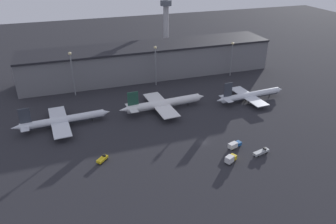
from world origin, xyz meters
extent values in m
plane|color=#26262B|center=(0.00, 0.00, 0.00)|extent=(600.00, 600.00, 0.00)
cube|color=slate|center=(0.00, 90.43, 9.91)|extent=(165.97, 26.69, 19.82)
cube|color=black|center=(0.00, 90.43, 20.42)|extent=(165.97, 28.69, 1.20)
cylinder|color=silver|center=(-59.23, 35.70, 3.49)|extent=(40.00, 6.38, 3.67)
cylinder|color=#333842|center=(-59.23, 35.70, 2.85)|extent=(37.97, 5.70, 3.12)
cone|color=silver|center=(-38.25, 37.13, 3.49)|extent=(4.64, 3.78, 3.49)
cone|color=silver|center=(-80.39, 34.26, 3.77)|extent=(5.71, 3.49, 3.12)
cube|color=#333842|center=(-75.92, 34.56, 9.07)|extent=(5.16, 0.75, 7.47)
cube|color=silver|center=(-76.72, 34.51, 4.04)|extent=(4.48, 12.18, 0.24)
cube|color=silver|center=(-61.22, 35.57, 3.03)|extent=(10.33, 33.70, 0.36)
cylinder|color=gray|center=(-60.66, 44.93, 1.77)|extent=(4.17, 2.29, 2.02)
cylinder|color=gray|center=(-59.39, 26.37, 1.77)|extent=(4.17, 2.29, 2.02)
cylinder|color=black|center=(-45.32, 36.65, 0.83)|extent=(0.50, 0.50, 1.65)
cylinder|color=black|center=(-61.32, 37.03, 0.83)|extent=(0.50, 0.50, 1.65)
cylinder|color=black|center=(-61.12, 34.10, 0.83)|extent=(0.50, 0.50, 1.65)
cylinder|color=white|center=(-6.77, 37.15, 3.91)|extent=(41.35, 6.91, 4.11)
cylinder|color=#ADB2B7|center=(-6.77, 37.15, 3.19)|extent=(39.26, 6.16, 3.50)
cone|color=white|center=(15.00, 38.63, 3.91)|extent=(5.19, 4.24, 3.91)
cone|color=white|center=(-28.74, 35.64, 4.22)|extent=(6.39, 3.91, 3.50)
cube|color=#1E4738|center=(-24.02, 35.97, 9.63)|extent=(5.77, 0.79, 7.34)
cube|color=white|center=(-24.84, 35.91, 4.52)|extent=(4.90, 11.99, 0.24)
cube|color=white|center=(-8.82, 37.01, 3.39)|extent=(11.25, 33.14, 0.36)
cylinder|color=gray|center=(-8.21, 46.20, 2.01)|extent=(4.67, 2.57, 2.26)
cylinder|color=gray|center=(-6.97, 27.98, 2.01)|extent=(4.67, 2.57, 2.26)
cylinder|color=black|center=(7.61, 38.13, 0.93)|extent=(0.50, 0.50, 1.85)
cylinder|color=black|center=(-8.93, 38.65, 0.93)|extent=(0.50, 0.50, 1.85)
cylinder|color=black|center=(-8.71, 35.36, 0.93)|extent=(0.50, 0.50, 1.85)
cylinder|color=silver|center=(44.21, 32.76, 3.35)|extent=(37.93, 6.10, 3.53)
cylinder|color=#333842|center=(44.21, 32.76, 2.73)|extent=(36.01, 5.44, 3.00)
cone|color=silver|center=(64.11, 34.12, 3.35)|extent=(4.45, 3.63, 3.35)
cone|color=silver|center=(24.13, 31.39, 3.62)|extent=(5.48, 3.35, 3.00)
cube|color=#333842|center=(28.38, 31.68, 9.16)|extent=(4.95, 0.74, 8.08)
cube|color=silver|center=(27.62, 31.63, 3.88)|extent=(4.22, 10.46, 0.24)
cube|color=silver|center=(42.32, 32.63, 2.91)|extent=(9.68, 28.91, 0.36)
cylinder|color=gray|center=(42.91, 40.66, 1.69)|extent=(4.00, 2.20, 1.94)
cylinder|color=gray|center=(44.00, 24.76, 1.69)|extent=(4.00, 2.20, 1.94)
cylinder|color=black|center=(57.40, 33.66, 0.79)|extent=(0.50, 0.50, 1.59)
cylinder|color=black|center=(42.23, 34.04, 0.79)|extent=(0.50, 0.50, 1.59)
cylinder|color=black|center=(42.42, 31.23, 0.79)|extent=(0.50, 0.50, 1.59)
cube|color=gold|center=(5.85, -16.72, 1.69)|extent=(2.62, 3.01, 1.93)
cube|color=silver|center=(3.28, -18.08, 2.01)|extent=(4.15, 3.81, 2.57)
cylinder|color=black|center=(5.27, -15.95, 0.45)|extent=(1.09, 0.98, 0.90)
cylinder|color=black|center=(6.16, -17.64, 0.45)|extent=(1.09, 0.98, 0.90)
cylinder|color=black|center=(2.21, -17.56, 0.45)|extent=(1.09, 0.98, 0.90)
cylinder|color=black|center=(3.11, -19.25, 0.45)|extent=(1.09, 0.98, 0.90)
cube|color=#195199|center=(13.16, -7.96, 1.55)|extent=(2.56, 2.78, 1.66)
cube|color=silver|center=(9.79, -9.02, 1.82)|extent=(4.56, 3.41, 2.21)
cylinder|color=black|center=(12.71, -7.20, 0.45)|extent=(1.03, 0.82, 0.90)
cylinder|color=black|center=(13.23, -8.85, 0.45)|extent=(1.03, 0.82, 0.90)
cylinder|color=black|center=(8.72, -8.46, 0.45)|extent=(1.03, 0.82, 0.90)
cylinder|color=black|center=(9.23, -10.10, 0.45)|extent=(1.03, 0.82, 0.90)
cube|color=gold|center=(-45.82, -0.31, 1.26)|extent=(5.36, 5.35, 1.08)
cube|color=black|center=(-44.86, 0.64, 2.20)|extent=(1.56, 1.56, 0.80)
cylinder|color=black|center=(-45.16, 1.48, 0.45)|extent=(1.02, 1.02, 0.90)
cylinder|color=black|center=(-44.02, 0.34, 0.45)|extent=(1.02, 1.02, 0.90)
cylinder|color=black|center=(-47.62, -0.97, 0.45)|extent=(1.02, 1.02, 0.90)
cylinder|color=black|center=(-46.48, -2.11, 0.45)|extent=(1.02, 1.02, 0.90)
cube|color=#9EA3A8|center=(19.17, -16.73, 1.26)|extent=(8.10, 3.80, 1.09)
cube|color=black|center=(21.07, -16.28, 2.21)|extent=(1.01, 1.57, 0.80)
cylinder|color=black|center=(21.43, -15.40, 0.45)|extent=(0.99, 0.71, 0.90)
cylinder|color=black|center=(21.78, -16.91, 0.45)|extent=(0.99, 0.71, 0.90)
cylinder|color=black|center=(16.55, -16.54, 0.45)|extent=(0.99, 0.71, 0.90)
cylinder|color=black|center=(16.90, -18.05, 0.45)|extent=(0.99, 0.71, 0.90)
cylinder|color=slate|center=(-50.95, 72.40, 12.49)|extent=(0.70, 0.70, 24.99)
sphere|color=beige|center=(-50.95, 72.40, 25.59)|extent=(1.80, 1.80, 1.80)
cylinder|color=slate|center=(-0.82, 72.40, 11.93)|extent=(0.70, 0.70, 23.85)
sphere|color=beige|center=(-0.82, 72.40, 24.45)|extent=(1.80, 1.80, 1.80)
cylinder|color=slate|center=(52.15, 72.40, 10.90)|extent=(0.70, 0.70, 21.79)
sphere|color=beige|center=(52.15, 72.40, 22.39)|extent=(1.80, 1.80, 1.80)
cylinder|color=#99999E|center=(28.02, 138.88, 18.72)|extent=(4.40, 4.40, 37.43)
cylinder|color=#4C515B|center=(28.02, 138.88, 39.43)|extent=(9.00, 9.00, 4.00)
camera|label=1|loc=(-55.62, -114.26, 79.92)|focal=35.00mm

